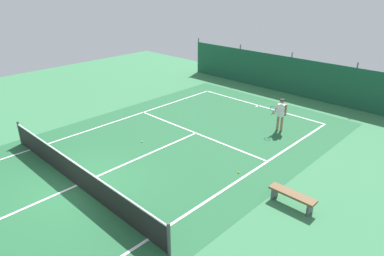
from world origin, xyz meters
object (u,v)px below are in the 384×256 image
Objects in this scene: tennis_net at (75,173)px; tennis_ball_near_player at (142,142)px; tennis_player at (281,112)px; courtside_bench at (292,196)px; tennis_ball_by_sideline at (239,173)px; tennis_ball_midcourt at (239,98)px.

tennis_ball_near_player is (-1.12, 3.93, -0.48)m from tennis_net.
tennis_player is 6.90m from tennis_ball_near_player.
courtside_bench is at bearing 34.70° from tennis_net.
tennis_ball_by_sideline is (1.03, -4.74, -0.93)m from tennis_player.
tennis_ball_midcourt is at bearing 126.53° from tennis_ball_by_sideline.
tennis_net is at bearing -145.30° from courtside_bench.
tennis_player is 24.85× the size of tennis_ball_by_sideline.
tennis_player is at bearing 73.88° from tennis_net.
tennis_ball_near_player is at bearing -85.96° from tennis_ball_midcourt.
courtside_bench reaches higher than tennis_ball_by_sideline.
tennis_net is 7.68m from courtside_bench.
tennis_net is at bearing 61.14° from tennis_player.
tennis_net is 153.33× the size of tennis_ball_near_player.
tennis_ball_near_player is 7.45m from courtside_bench.
courtside_bench reaches higher than tennis_ball_near_player.
tennis_player is at bearing 55.41° from tennis_ball_near_player.
tennis_ball_by_sideline is at bearing 89.50° from tennis_player.
tennis_ball_by_sideline is at bearing 169.89° from courtside_bench.
tennis_ball_near_player is 8.33m from tennis_ball_midcourt.
tennis_ball_near_player is 1.00× the size of tennis_ball_by_sideline.
tennis_ball_midcourt is at bearing 97.94° from tennis_net.
tennis_ball_midcourt is (-1.71, 12.24, -0.48)m from tennis_net.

